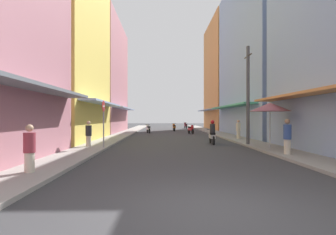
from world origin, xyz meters
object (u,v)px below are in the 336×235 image
object	(u,v)px
pedestrian_midway	(238,130)
street_sign_no_entry	(104,118)
motorbike_red	(191,129)
motorbike_orange	(174,127)
pedestrian_far	(287,138)
motorbike_white	(148,129)
pedestrian_crossing	(89,135)
vendor_umbrella	(270,107)
utility_pole	(248,95)
motorbike_silver	(212,133)
motorbike_maroon	(186,125)
pedestrian_foreground	(29,150)

from	to	relation	value
pedestrian_midway	street_sign_no_entry	size ratio (longest dim) A/B	0.59
street_sign_no_entry	motorbike_red	bearing A→B (deg)	64.81
motorbike_orange	pedestrian_far	bearing A→B (deg)	-79.35
motorbike_white	pedestrian_crossing	world-z (taller)	pedestrian_crossing
motorbike_orange	street_sign_no_entry	size ratio (longest dim) A/B	0.68
motorbike_white	vendor_umbrella	bearing A→B (deg)	-64.74
pedestrian_far	utility_pole	bearing A→B (deg)	93.93
motorbike_silver	pedestrian_midway	size ratio (longest dim) A/B	1.16
pedestrian_crossing	pedestrian_midway	size ratio (longest dim) A/B	1.00
pedestrian_far	utility_pole	xyz separation A→B (m)	(-0.30, 4.37, 2.29)
motorbike_white	motorbike_maroon	distance (m)	13.18
motorbike_red	street_sign_no_entry	xyz separation A→B (m)	(-6.21, -13.19, 1.21)
pedestrian_far	street_sign_no_entry	xyz separation A→B (m)	(-8.73, 2.73, 0.87)
motorbike_red	motorbike_maroon	bearing A→B (deg)	87.21
motorbike_red	pedestrian_crossing	world-z (taller)	pedestrian_crossing
motorbike_orange	motorbike_maroon	distance (m)	8.29
motorbike_orange	street_sign_no_entry	distance (m)	19.42
motorbike_orange	pedestrian_crossing	xyz separation A→B (m)	(-5.66, -18.19, 0.27)
motorbike_white	pedestrian_crossing	distance (m)	14.34
motorbike_silver	vendor_umbrella	xyz separation A→B (m)	(2.41, -3.40, 1.59)
motorbike_silver	pedestrian_crossing	size ratio (longest dim) A/B	1.17
motorbike_maroon	pedestrian_crossing	bearing A→B (deg)	-106.69
motorbike_maroon	pedestrian_midway	xyz separation A→B (m)	(2.16, -21.12, 0.27)
motorbike_red	pedestrian_foreground	distance (m)	20.71
pedestrian_foreground	pedestrian_midway	size ratio (longest dim) A/B	0.99
pedestrian_midway	pedestrian_far	bearing A→B (deg)	-92.08
motorbike_maroon	pedestrian_crossing	distance (m)	27.34
pedestrian_foreground	vendor_umbrella	xyz separation A→B (m)	(9.61, 5.70, 1.53)
motorbike_maroon	pedestrian_foreground	xyz separation A→B (m)	(-7.64, -33.10, 0.26)
pedestrian_far	utility_pole	size ratio (longest dim) A/B	0.28
motorbike_maroon	pedestrian_crossing	xyz separation A→B (m)	(-7.85, -26.18, 0.27)
motorbike_silver	pedestrian_crossing	distance (m)	7.74
motorbike_white	pedestrian_far	size ratio (longest dim) A/B	1.06
pedestrian_foreground	pedestrian_midway	bearing A→B (deg)	50.71
motorbike_silver	utility_pole	distance (m)	3.34
motorbike_maroon	motorbike_red	distance (m)	13.62
motorbike_white	vendor_umbrella	distance (m)	17.02
utility_pole	street_sign_no_entry	size ratio (longest dim) A/B	2.30
motorbike_maroon	pedestrian_far	xyz separation A→B (m)	(1.86, -29.52, 0.34)
motorbike_red	pedestrian_crossing	size ratio (longest dim) A/B	1.15
motorbike_maroon	motorbike_red	world-z (taller)	same
pedestrian_midway	street_sign_no_entry	bearing A→B (deg)	-147.84
motorbike_white	pedestrian_midway	bearing A→B (deg)	-50.64
pedestrian_midway	motorbike_red	bearing A→B (deg)	110.60
motorbike_white	motorbike_red	distance (m)	4.83
pedestrian_far	street_sign_no_entry	bearing A→B (deg)	162.65
motorbike_red	pedestrian_foreground	xyz separation A→B (m)	(-6.98, -19.50, 0.26)
motorbike_red	vendor_umbrella	distance (m)	14.15
pedestrian_crossing	pedestrian_far	world-z (taller)	pedestrian_far
motorbike_silver	motorbike_red	world-z (taller)	motorbike_silver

